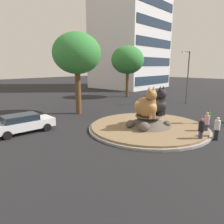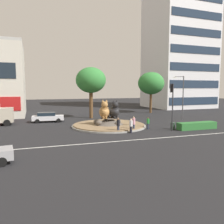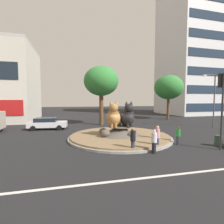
# 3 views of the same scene
# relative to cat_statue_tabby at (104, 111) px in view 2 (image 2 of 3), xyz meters

# --- Properties ---
(ground_plane) EXTENTS (160.00, 160.00, 0.00)m
(ground_plane) POSITION_rel_cat_statue_tabby_xyz_m (0.70, 0.24, -2.16)
(ground_plane) COLOR black
(lane_centreline) EXTENTS (112.00, 0.20, 0.01)m
(lane_centreline) POSITION_rel_cat_statue_tabby_xyz_m (0.70, -8.36, -2.15)
(lane_centreline) COLOR silver
(lane_centreline) RESTS_ON ground
(roundabout_island) EXTENTS (10.18, 10.18, 1.23)m
(roundabout_island) POSITION_rel_cat_statue_tabby_xyz_m (0.68, 0.24, -1.79)
(roundabout_island) COLOR gray
(roundabout_island) RESTS_ON ground
(cat_statue_tabby) EXTENTS (2.02, 2.61, 2.54)m
(cat_statue_tabby) POSITION_rel_cat_statue_tabby_xyz_m (0.00, 0.00, 0.00)
(cat_statue_tabby) COLOR #9E703D
(cat_statue_tabby) RESTS_ON roundabout_island
(cat_statue_black) EXTENTS (1.59, 2.50, 2.48)m
(cat_statue_black) POSITION_rel_cat_statue_tabby_xyz_m (1.39, -0.05, -0.02)
(cat_statue_black) COLOR black
(cat_statue_black) RESTS_ON roundabout_island
(traffic_light_mast) EXTENTS (0.35, 0.46, 5.81)m
(traffic_light_mast) POSITION_rel_cat_statue_tabby_xyz_m (7.11, -5.25, 1.85)
(traffic_light_mast) COLOR #2D2D33
(traffic_light_mast) RESTS_ON ground
(office_tower) EXTENTS (16.10, 14.58, 33.19)m
(office_tower) POSITION_rel_cat_statue_tabby_xyz_m (28.23, 24.43, 14.44)
(office_tower) COLOR silver
(office_tower) RESTS_ON ground
(clipped_hedge_strip) EXTENTS (5.38, 1.20, 0.90)m
(clipped_hedge_strip) POSITION_rel_cat_statue_tabby_xyz_m (10.87, -5.30, -1.71)
(clipped_hedge_strip) COLOR #2D7033
(clipped_hedge_strip) RESTS_ON ground
(broadleaf_tree_behind_island) EXTENTS (5.52, 5.52, 8.64)m
(broadleaf_tree_behind_island) POSITION_rel_cat_statue_tabby_xyz_m (14.37, 13.79, 4.11)
(broadleaf_tree_behind_island) COLOR brown
(broadleaf_tree_behind_island) RESTS_ON ground
(second_tree_near_tower) EXTENTS (5.21, 5.21, 8.87)m
(second_tree_near_tower) POSITION_rel_cat_statue_tabby_xyz_m (0.34, 9.39, 4.43)
(second_tree_near_tower) COLOR brown
(second_tree_near_tower) RESTS_ON ground
(streetlight_arm) EXTENTS (1.82, 0.42, 7.28)m
(streetlight_arm) POSITION_rel_cat_statue_tabby_xyz_m (14.65, 3.31, 2.02)
(streetlight_arm) COLOR #4C4C51
(streetlight_arm) RESTS_ON ground
(pedestrian_white_shirt) EXTENTS (0.40, 0.40, 1.72)m
(pedestrian_white_shirt) POSITION_rel_cat_statue_tabby_xyz_m (1.78, -4.97, -1.26)
(pedestrian_white_shirt) COLOR black
(pedestrian_white_shirt) RESTS_ON ground
(pedestrian_green_shirt) EXTENTS (0.37, 0.37, 1.56)m
(pedestrian_green_shirt) POSITION_rel_cat_statue_tabby_xyz_m (4.91, -3.26, -1.35)
(pedestrian_green_shirt) COLOR #33384C
(pedestrian_green_shirt) RESTS_ON ground
(pedestrian_black_shirt) EXTENTS (0.39, 0.39, 1.79)m
(pedestrian_black_shirt) POSITION_rel_cat_statue_tabby_xyz_m (0.42, -4.33, -1.22)
(pedestrian_black_shirt) COLOR #33384C
(pedestrian_black_shirt) RESTS_ON ground
(pedestrian_pink_shirt) EXTENTS (0.37, 0.37, 1.80)m
(pedestrian_pink_shirt) POSITION_rel_cat_statue_tabby_xyz_m (2.59, -3.94, -1.20)
(pedestrian_pink_shirt) COLOR #33384C
(pedestrian_pink_shirt) RESTS_ON ground
(sedan_on_far_lane) EXTENTS (4.87, 2.38, 1.51)m
(sedan_on_far_lane) POSITION_rel_cat_statue_tabby_xyz_m (-7.13, 7.10, -1.36)
(sedan_on_far_lane) COLOR silver
(sedan_on_far_lane) RESTS_ON ground
(litter_bin) EXTENTS (0.56, 0.56, 0.90)m
(litter_bin) POSITION_rel_cat_statue_tabby_xyz_m (7.84, -4.44, -1.71)
(litter_bin) COLOR #2D4233
(litter_bin) RESTS_ON ground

